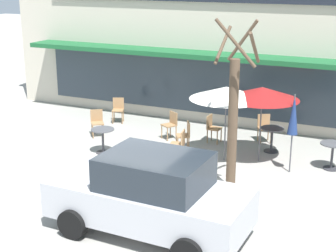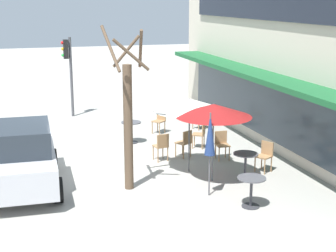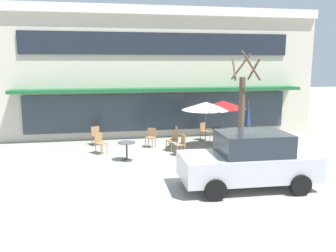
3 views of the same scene
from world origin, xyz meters
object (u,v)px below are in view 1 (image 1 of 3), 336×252
cafe_chair_5 (185,134)px  patio_umbrella_corner_open (294,115)px  cafe_table_near_wall (272,136)px  street_tree (233,116)px  cafe_chair_1 (97,121)px  cafe_table_streetside (332,152)px  patio_umbrella_green_folded (226,93)px  cafe_chair_2 (264,126)px  cafe_chair_3 (179,143)px  cafe_table_by_tree (103,137)px  parked_sedan (150,195)px  patio_umbrella_cream_folded (262,93)px  cafe_chair_4 (171,123)px  cafe_chair_6 (212,126)px  cafe_chair_0 (118,108)px

cafe_chair_5 → patio_umbrella_corner_open: bearing=-7.6°
cafe_table_near_wall → patio_umbrella_corner_open: bearing=-58.7°
cafe_table_near_wall → street_tree: street_tree is taller
patio_umbrella_corner_open → cafe_chair_1: 6.63m
cafe_table_streetside → patio_umbrella_green_folded: size_ratio=0.35×
cafe_table_streetside → patio_umbrella_green_folded: (-2.93, -0.60, 1.51)m
patio_umbrella_green_folded → cafe_chair_2: 2.70m
cafe_chair_1 → cafe_chair_3: (3.37, -0.89, 0.00)m
cafe_table_by_tree → patio_umbrella_corner_open: (5.47, 0.83, 1.11)m
patio_umbrella_green_folded → parked_sedan: bearing=-90.2°
patio_umbrella_corner_open → parked_sedan: 5.09m
patio_umbrella_cream_folded → cafe_table_streetside: bearing=6.5°
cafe_table_streetside → cafe_chair_4: bearing=173.6°
cafe_chair_6 → street_tree: 4.07m
cafe_table_streetside → patio_umbrella_cream_folded: patio_umbrella_cream_folded is taller
patio_umbrella_green_folded → cafe_chair_6: size_ratio=2.47×
cafe_table_by_tree → cafe_chair_0: cafe_chair_0 is taller
cafe_chair_0 → cafe_chair_2: 5.37m
cafe_table_near_wall → patio_umbrella_cream_folded: (-0.14, -0.94, 1.51)m
patio_umbrella_corner_open → cafe_chair_5: (-3.31, 0.44, -1.10)m
cafe_chair_4 → street_tree: 4.66m
cafe_table_streetside → patio_umbrella_cream_folded: (-2.01, -0.23, 1.51)m
cafe_chair_5 → street_tree: 3.52m
patio_umbrella_green_folded → street_tree: (0.85, -1.98, -0.07)m
patio_umbrella_green_folded → street_tree: size_ratio=0.51×
patio_umbrella_cream_folded → cafe_chair_5: bearing=-179.1°
cafe_chair_2 → cafe_chair_3: (-1.81, -2.65, 0.00)m
cafe_table_near_wall → cafe_table_streetside: (1.87, -0.72, 0.00)m
cafe_table_streetside → patio_umbrella_corner_open: bearing=-144.9°
patio_umbrella_corner_open → cafe_chair_5: 3.52m
cafe_chair_0 → cafe_table_streetside: bearing=-11.0°
patio_umbrella_green_folded → cafe_chair_5: (-1.39, 0.34, -1.50)m
cafe_chair_2 → cafe_chair_1: bearing=-161.2°
cafe_table_near_wall → cafe_chair_4: bearing=-177.8°
cafe_chair_0 → parked_sedan: parked_sedan is taller
patio_umbrella_corner_open → cafe_table_by_tree: bearing=-171.4°
patio_umbrella_cream_folded → cafe_chair_2: bearing=100.3°
cafe_table_by_tree → cafe_chair_3: 2.37m
cafe_table_by_tree → cafe_chair_0: 3.28m
cafe_table_near_wall → cafe_table_streetside: same height
patio_umbrella_corner_open → cafe_chair_6: (-2.82, 1.51, -1.10)m
cafe_table_streetside → street_tree: bearing=-128.9°
cafe_chair_3 → cafe_chair_5: size_ratio=1.00×
patio_umbrella_corner_open → cafe_chair_6: patio_umbrella_corner_open is taller
patio_umbrella_cream_folded → patio_umbrella_corner_open: 1.18m
cafe_chair_3 → parked_sedan: parked_sedan is taller
cafe_table_near_wall → cafe_table_by_tree: same height
parked_sedan → street_tree: size_ratio=0.98×
patio_umbrella_cream_folded → cafe_chair_6: patio_umbrella_cream_folded is taller
patio_umbrella_green_folded → patio_umbrella_corner_open: bearing=-3.1°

